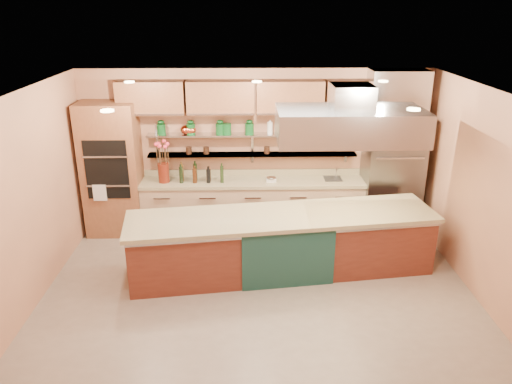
{
  "coord_description": "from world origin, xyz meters",
  "views": [
    {
      "loc": [
        -0.17,
        -5.96,
        3.82
      ],
      "look_at": [
        -0.02,
        1.0,
        1.17
      ],
      "focal_mm": 35.0,
      "sensor_mm": 36.0,
      "label": 1
    }
  ],
  "objects_px": {
    "copper_kettle": "(186,130)",
    "kitchen_scale": "(271,179)",
    "green_canister": "(227,129)",
    "refrigerator": "(392,174)",
    "island": "(282,243)",
    "flower_vase": "(164,173)"
  },
  "relations": [
    {
      "from": "island",
      "to": "green_canister",
      "type": "height_order",
      "value": "green_canister"
    },
    {
      "from": "green_canister",
      "to": "copper_kettle",
      "type": "bearing_deg",
      "value": 180.0
    },
    {
      "from": "copper_kettle",
      "to": "refrigerator",
      "type": "bearing_deg",
      "value": -3.73
    },
    {
      "from": "flower_vase",
      "to": "copper_kettle",
      "type": "distance_m",
      "value": 0.83
    },
    {
      "from": "island",
      "to": "copper_kettle",
      "type": "xyz_separation_m",
      "value": [
        -1.54,
        1.66,
        1.33
      ]
    },
    {
      "from": "copper_kettle",
      "to": "island",
      "type": "bearing_deg",
      "value": -47.17
    },
    {
      "from": "refrigerator",
      "to": "green_canister",
      "type": "height_order",
      "value": "refrigerator"
    },
    {
      "from": "refrigerator",
      "to": "copper_kettle",
      "type": "height_order",
      "value": "refrigerator"
    },
    {
      "from": "refrigerator",
      "to": "green_canister",
      "type": "relative_size",
      "value": 11.65
    },
    {
      "from": "refrigerator",
      "to": "copper_kettle",
      "type": "xyz_separation_m",
      "value": [
        -3.53,
        0.23,
        0.74
      ]
    },
    {
      "from": "copper_kettle",
      "to": "kitchen_scale",
      "type": "bearing_deg",
      "value": -8.63
    },
    {
      "from": "flower_vase",
      "to": "green_canister",
      "type": "height_order",
      "value": "green_canister"
    },
    {
      "from": "flower_vase",
      "to": "kitchen_scale",
      "type": "relative_size",
      "value": 1.99
    },
    {
      "from": "refrigerator",
      "to": "island",
      "type": "bearing_deg",
      "value": -144.24
    },
    {
      "from": "flower_vase",
      "to": "refrigerator",
      "type": "bearing_deg",
      "value": -0.15
    },
    {
      "from": "island",
      "to": "copper_kettle",
      "type": "relative_size",
      "value": 22.5
    },
    {
      "from": "refrigerator",
      "to": "flower_vase",
      "type": "bearing_deg",
      "value": 179.85
    },
    {
      "from": "copper_kettle",
      "to": "green_canister",
      "type": "relative_size",
      "value": 1.09
    },
    {
      "from": "kitchen_scale",
      "to": "green_canister",
      "type": "height_order",
      "value": "green_canister"
    },
    {
      "from": "island",
      "to": "kitchen_scale",
      "type": "xyz_separation_m",
      "value": [
        -0.09,
        1.44,
        0.52
      ]
    },
    {
      "from": "island",
      "to": "refrigerator",
      "type": "bearing_deg",
      "value": 28.04
    },
    {
      "from": "copper_kettle",
      "to": "green_canister",
      "type": "height_order",
      "value": "green_canister"
    }
  ]
}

